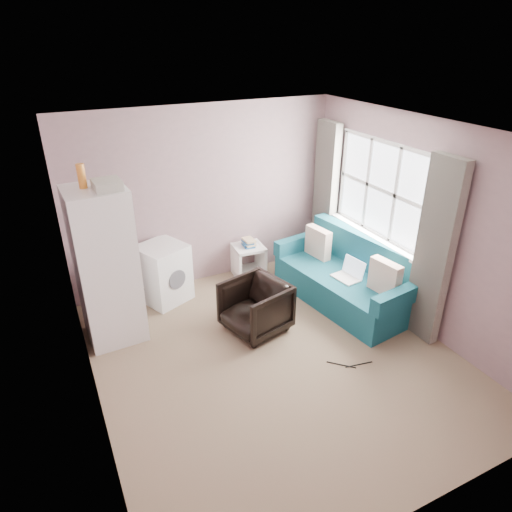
{
  "coord_description": "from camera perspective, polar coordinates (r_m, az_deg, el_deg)",
  "views": [
    {
      "loc": [
        -2.01,
        -3.6,
        3.33
      ],
      "look_at": [
        0.05,
        0.6,
        1.0
      ],
      "focal_mm": 32.0,
      "sensor_mm": 36.0,
      "label": 1
    }
  ],
  "objects": [
    {
      "name": "window_dressing",
      "position": [
        6.15,
        14.29,
        4.44
      ],
      "size": [
        0.17,
        2.62,
        2.18
      ],
      "color": "white",
      "rests_on": "ground"
    },
    {
      "name": "armchair",
      "position": [
        5.53,
        -0.07,
        -6.12
      ],
      "size": [
        0.79,
        0.82,
        0.7
      ],
      "primitive_type": "imported",
      "rotation": [
        0.0,
        0.0,
        -1.32
      ],
      "color": "black",
      "rests_on": "ground"
    },
    {
      "name": "sofa",
      "position": [
        6.25,
        11.35,
        -2.82
      ],
      "size": [
        1.17,
        2.09,
        0.89
      ],
      "rotation": [
        0.0,
        0.0,
        0.14
      ],
      "color": "#1A6779",
      "rests_on": "ground"
    },
    {
      "name": "washing_machine",
      "position": [
        6.23,
        -11.51,
        -1.95
      ],
      "size": [
        0.74,
        0.74,
        0.8
      ],
      "rotation": [
        0.0,
        0.0,
        0.4
      ],
      "color": "white",
      "rests_on": "ground"
    },
    {
      "name": "floor_cables",
      "position": [
        5.28,
        11.69,
        -13.15
      ],
      "size": [
        0.46,
        0.24,
        0.01
      ],
      "rotation": [
        0.0,
        0.0,
        -0.43
      ],
      "color": "black",
      "rests_on": "ground"
    },
    {
      "name": "fridge",
      "position": [
        5.41,
        -18.22,
        -1.16
      ],
      "size": [
        0.67,
        0.66,
        2.1
      ],
      "rotation": [
        0.0,
        0.0,
        0.05
      ],
      "color": "white",
      "rests_on": "ground"
    },
    {
      "name": "side_table",
      "position": [
        6.78,
        -0.96,
        -0.28
      ],
      "size": [
        0.47,
        0.47,
        0.59
      ],
      "rotation": [
        0.0,
        0.0,
        -0.09
      ],
      "color": "white",
      "rests_on": "ground"
    },
    {
      "name": "room",
      "position": [
        4.63,
        2.9,
        -0.21
      ],
      "size": [
        3.84,
        4.24,
        2.54
      ],
      "color": "#8B745B",
      "rests_on": "ground"
    }
  ]
}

